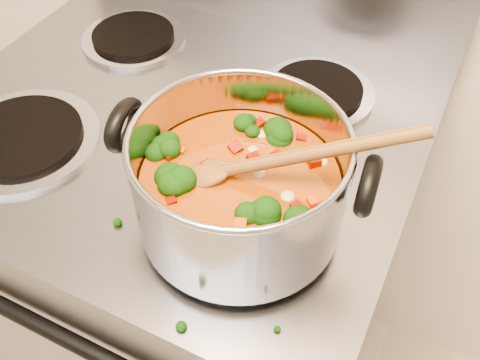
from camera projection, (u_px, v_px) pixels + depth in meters
name	position (u px, v px, depth m)	size (l,w,h in m)	color
electric_range	(195.00, 270.00, 1.19)	(0.76, 0.69, 1.08)	gray
stockpot	(240.00, 185.00, 0.65)	(0.32, 0.26, 0.16)	#A5A5AD
wooden_spoon	(256.00, 164.00, 0.62)	(0.28, 0.12, 0.13)	olive
cooktop_crumbs	(322.00, 245.00, 0.68)	(0.12, 0.30, 0.01)	black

